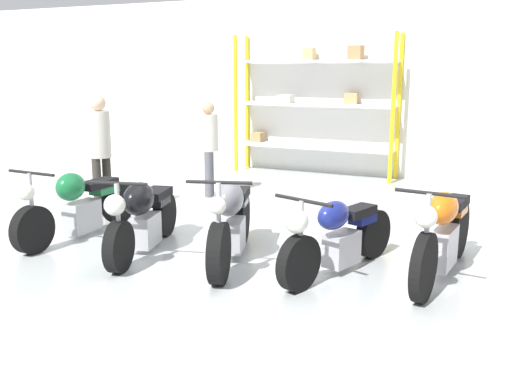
% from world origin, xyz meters
% --- Properties ---
extents(ground_plane, '(30.00, 30.00, 0.00)m').
position_xyz_m(ground_plane, '(0.00, 0.00, 0.00)').
color(ground_plane, '#B2B7B7').
extents(back_wall, '(30.00, 0.08, 3.60)m').
position_xyz_m(back_wall, '(0.00, 5.69, 1.80)').
color(back_wall, white).
rests_on(back_wall, ground_plane).
extents(shelving_rack, '(3.34, 0.63, 2.80)m').
position_xyz_m(shelving_rack, '(-0.97, 5.33, 1.49)').
color(shelving_rack, yellow).
rests_on(shelving_rack, ground_plane).
extents(motorcycle_green, '(0.71, 2.12, 0.98)m').
position_xyz_m(motorcycle_green, '(-2.29, -0.12, 0.42)').
color(motorcycle_green, black).
rests_on(motorcycle_green, ground_plane).
extents(motorcycle_black, '(0.76, 1.95, 0.99)m').
position_xyz_m(motorcycle_black, '(-1.14, -0.32, 0.45)').
color(motorcycle_black, black).
rests_on(motorcycle_black, ground_plane).
extents(motorcycle_grey, '(0.89, 2.00, 1.06)m').
position_xyz_m(motorcycle_grey, '(-0.06, -0.16, 0.47)').
color(motorcycle_grey, black).
rests_on(motorcycle_grey, ground_plane).
extents(motorcycle_blue, '(0.89, 1.89, 0.93)m').
position_xyz_m(motorcycle_blue, '(1.16, -0.05, 0.41)').
color(motorcycle_blue, black).
rests_on(motorcycle_blue, ground_plane).
extents(motorcycle_orange, '(0.65, 2.18, 1.05)m').
position_xyz_m(motorcycle_orange, '(2.19, 0.31, 0.49)').
color(motorcycle_orange, black).
rests_on(motorcycle_orange, ground_plane).
extents(person_browsing, '(0.41, 0.41, 1.61)m').
position_xyz_m(person_browsing, '(-1.93, 2.70, 0.94)').
color(person_browsing, '#595960').
rests_on(person_browsing, ground_plane).
extents(person_near_rack, '(0.39, 0.39, 1.78)m').
position_xyz_m(person_near_rack, '(-2.78, 0.95, 1.05)').
color(person_near_rack, '#38332D').
rests_on(person_near_rack, ground_plane).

